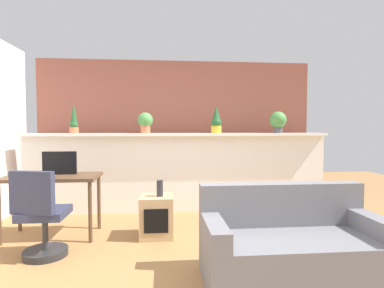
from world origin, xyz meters
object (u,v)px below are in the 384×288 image
at_px(office_chair, 41,221).
at_px(potted_plant_1, 145,122).
at_px(potted_plant_2, 216,121).
at_px(desk, 52,182).
at_px(couch, 292,247).
at_px(side_cube_shelf, 156,216).
at_px(potted_plant_3, 278,121).
at_px(tv_monitor, 60,163).
at_px(potted_plant_0, 74,120).
at_px(vase_on_shelf, 160,188).

bearing_deg(office_chair, potted_plant_1, 60.15).
distance_m(potted_plant_2, desk, 2.53).
bearing_deg(potted_plant_1, couch, -58.99).
bearing_deg(office_chair, side_cube_shelf, 24.92).
bearing_deg(office_chair, potted_plant_3, 28.00).
distance_m(desk, tv_monitor, 0.25).
relative_size(potted_plant_2, office_chair, 0.47).
bearing_deg(potted_plant_0, side_cube_shelf, -42.65).
bearing_deg(potted_plant_3, side_cube_shelf, -150.24).
height_order(desk, vase_on_shelf, desk).
xyz_separation_m(potted_plant_3, vase_on_shelf, (-1.89, -1.12, -0.84)).
relative_size(potted_plant_0, potted_plant_1, 1.48).
relative_size(tv_monitor, side_cube_shelf, 0.81).
height_order(tv_monitor, couch, tv_monitor).
distance_m(side_cube_shelf, vase_on_shelf, 0.35).
distance_m(potted_plant_0, potted_plant_2, 2.21).
height_order(potted_plant_0, vase_on_shelf, potted_plant_0).
bearing_deg(potted_plant_3, vase_on_shelf, -149.24).
distance_m(potted_plant_1, office_chair, 2.18).
bearing_deg(vase_on_shelf, potted_plant_0, 137.84).
distance_m(desk, side_cube_shelf, 1.33).
xyz_separation_m(potted_plant_1, couch, (1.39, -2.31, -1.14)).
xyz_separation_m(tv_monitor, side_cube_shelf, (1.19, -0.21, -0.64)).
xyz_separation_m(potted_plant_0, couch, (2.48, -2.35, -1.16)).
bearing_deg(couch, potted_plant_0, 136.49).
relative_size(potted_plant_0, potted_plant_2, 1.11).
bearing_deg(potted_plant_0, tv_monitor, -84.95).
height_order(potted_plant_2, tv_monitor, potted_plant_2).
bearing_deg(vase_on_shelf, side_cube_shelf, 155.97).
height_order(vase_on_shelf, couch, couch).
relative_size(potted_plant_0, vase_on_shelf, 2.42).
relative_size(potted_plant_3, side_cube_shelf, 0.69).
distance_m(potted_plant_2, tv_monitor, 2.38).
distance_m(potted_plant_0, couch, 3.61).
height_order(potted_plant_1, vase_on_shelf, potted_plant_1).
distance_m(potted_plant_0, potted_plant_3, 3.21).
distance_m(desk, couch, 2.81).
distance_m(potted_plant_1, potted_plant_2, 1.12).
distance_m(potted_plant_3, tv_monitor, 3.29).
relative_size(potted_plant_2, tv_monitor, 1.06).
bearing_deg(potted_plant_1, vase_on_shelf, -78.66).
distance_m(office_chair, couch, 2.44).
relative_size(desk, side_cube_shelf, 2.20).
height_order(potted_plant_2, couch, potted_plant_2).
bearing_deg(tv_monitor, potted_plant_0, 95.05).
height_order(desk, couch, couch).
bearing_deg(potted_plant_1, potted_plant_3, -0.87).
height_order(side_cube_shelf, vase_on_shelf, vase_on_shelf).
xyz_separation_m(potted_plant_2, side_cube_shelf, (-0.93, -1.14, -1.19)).
xyz_separation_m(tv_monitor, vase_on_shelf, (1.24, -0.23, -0.29)).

